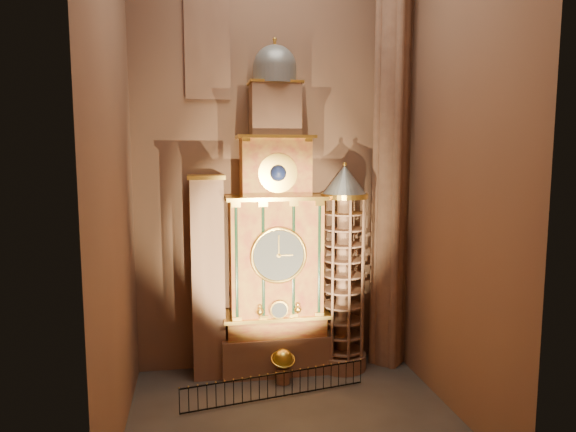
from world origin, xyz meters
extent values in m
plane|color=#383330|center=(0.00, 0.00, 0.00)|extent=(14.00, 14.00, 0.00)
plane|color=#876249|center=(0.00, 6.00, 11.00)|extent=(22.00, 0.00, 22.00)
plane|color=#876249|center=(-7.00, 0.00, 11.00)|extent=(0.00, 22.00, 22.00)
plane|color=#876249|center=(7.00, 0.00, 11.00)|extent=(0.00, 22.00, 22.00)
cube|color=#8C634C|center=(0.00, 5.00, 1.00)|extent=(5.60, 2.20, 2.00)
cube|color=maroon|center=(0.00, 5.00, 2.50)|extent=(5.00, 2.00, 1.00)
cube|color=gold|center=(0.00, 4.95, 3.05)|extent=(5.40, 2.30, 0.18)
cube|color=maroon|center=(0.00, 5.00, 6.00)|extent=(4.60, 2.00, 6.00)
cylinder|color=black|center=(-2.05, 4.14, 6.00)|extent=(0.32, 0.32, 5.60)
cylinder|color=black|center=(-0.75, 4.14, 6.00)|extent=(0.32, 0.32, 5.60)
cylinder|color=black|center=(0.75, 4.14, 6.00)|extent=(0.32, 0.32, 5.60)
cylinder|color=black|center=(2.05, 4.14, 6.00)|extent=(0.32, 0.32, 5.60)
cube|color=gold|center=(0.00, 4.95, 9.05)|extent=(5.00, 2.25, 0.18)
cylinder|color=#2D3033|center=(0.00, 3.99, 6.30)|extent=(2.60, 0.12, 2.60)
torus|color=gold|center=(0.00, 3.94, 6.30)|extent=(2.80, 0.16, 2.80)
cylinder|color=gold|center=(0.00, 3.84, 3.60)|extent=(0.90, 0.10, 0.90)
sphere|color=gold|center=(-0.95, 3.89, 3.55)|extent=(0.36, 0.36, 0.36)
sphere|color=gold|center=(0.95, 3.89, 3.55)|extent=(0.36, 0.36, 0.36)
cube|color=maroon|center=(0.00, 5.00, 10.50)|extent=(3.40, 1.80, 3.00)
sphere|color=#0C1C3F|center=(0.00, 4.09, 10.30)|extent=(0.80, 0.80, 0.80)
cube|color=gold|center=(0.00, 4.95, 12.05)|extent=(3.80, 2.00, 0.15)
cube|color=#8C634C|center=(0.00, 5.00, 13.30)|extent=(2.40, 1.60, 2.60)
sphere|color=slate|center=(0.00, 5.00, 15.40)|extent=(2.10, 2.10, 2.10)
cylinder|color=gold|center=(0.00, 5.00, 16.30)|extent=(0.14, 0.14, 0.80)
cube|color=#8C634C|center=(-3.40, 5.00, 5.00)|extent=(1.60, 1.40, 10.00)
cube|color=gold|center=(-3.40, 4.58, 3.00)|extent=(1.35, 0.10, 2.10)
cube|color=#4D2114|center=(-3.40, 4.52, 3.00)|extent=(1.05, 0.04, 1.75)
cube|color=gold|center=(-3.40, 4.58, 5.60)|extent=(1.35, 0.10, 2.10)
cube|color=#4D2114|center=(-3.40, 4.52, 5.60)|extent=(1.05, 0.04, 1.75)
cube|color=gold|center=(-3.40, 4.58, 8.20)|extent=(1.35, 0.10, 2.10)
cube|color=#4D2114|center=(-3.40, 4.52, 8.20)|extent=(1.05, 0.04, 1.75)
cube|color=gold|center=(-3.40, 5.00, 10.10)|extent=(1.80, 1.60, 0.20)
cylinder|color=#8C634C|center=(3.50, 4.70, 0.40)|extent=(2.50, 2.50, 0.80)
cylinder|color=#8C634C|center=(3.50, 4.70, 4.90)|extent=(0.70, 0.70, 8.20)
cylinder|color=gold|center=(3.50, 4.70, 9.10)|extent=(2.40, 2.40, 0.25)
cone|color=slate|center=(3.50, 4.70, 9.90)|extent=(2.30, 2.30, 1.50)
sphere|color=gold|center=(3.50, 4.70, 10.70)|extent=(0.20, 0.20, 0.20)
cylinder|color=#8C634C|center=(6.10, 5.00, 11.00)|extent=(1.60, 1.60, 22.00)
cylinder|color=#8C634C|center=(6.90, 5.00, 11.00)|extent=(0.44, 0.44, 22.00)
cylinder|color=#8C634C|center=(5.30, 5.00, 11.00)|extent=(0.44, 0.44, 22.00)
cylinder|color=#8C634C|center=(6.10, 5.80, 11.00)|extent=(0.44, 0.44, 22.00)
cylinder|color=#8C634C|center=(6.10, 4.20, 11.00)|extent=(0.44, 0.44, 22.00)
cube|color=#381B7C|center=(-3.20, 5.94, 16.50)|extent=(2.00, 0.10, 5.00)
cube|color=#8C634C|center=(-3.20, 5.88, 16.50)|extent=(2.20, 0.06, 5.20)
cylinder|color=#8C634C|center=(0.11, 3.42, 0.38)|extent=(0.65, 0.65, 0.76)
sphere|color=gold|center=(0.11, 3.42, 1.24)|extent=(0.97, 0.97, 0.97)
torus|color=gold|center=(0.11, 3.42, 1.24)|extent=(1.30, 1.24, 0.52)
cube|color=black|center=(-0.48, 1.85, 1.21)|extent=(8.65, 1.59, 0.05)
cube|color=black|center=(-0.48, 1.85, 0.10)|extent=(8.65, 1.59, 0.05)
camera|label=1|loc=(-3.95, -20.27, 11.31)|focal=32.00mm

